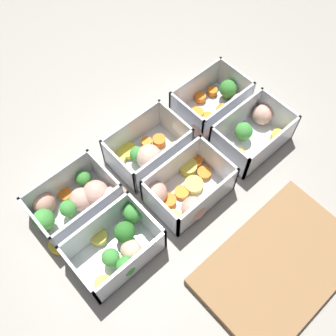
% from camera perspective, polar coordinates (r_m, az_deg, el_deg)
% --- Properties ---
extents(ground_plane, '(4.00, 4.00, 0.00)m').
position_cam_1_polar(ground_plane, '(0.77, 0.00, -0.96)').
color(ground_plane, gray).
extents(container_near_left, '(0.17, 0.12, 0.07)m').
position_cam_1_polar(container_near_left, '(0.85, 6.70, 8.98)').
color(container_near_left, silver).
rests_on(container_near_left, ground_plane).
extents(container_near_center, '(0.15, 0.11, 0.07)m').
position_cam_1_polar(container_near_center, '(0.77, -2.98, 2.41)').
color(container_near_center, silver).
rests_on(container_near_center, ground_plane).
extents(container_near_right, '(0.18, 0.13, 0.07)m').
position_cam_1_polar(container_near_right, '(0.74, -12.88, -4.77)').
color(container_near_right, silver).
rests_on(container_near_right, ground_plane).
extents(container_far_left, '(0.17, 0.10, 0.07)m').
position_cam_1_polar(container_far_left, '(0.82, 12.13, 5.13)').
color(container_far_left, silver).
rests_on(container_far_left, ground_plane).
extents(container_far_center, '(0.16, 0.13, 0.07)m').
position_cam_1_polar(container_far_center, '(0.73, 2.24, -3.40)').
color(container_far_center, silver).
rests_on(container_far_center, ground_plane).
extents(container_far_right, '(0.16, 0.12, 0.07)m').
position_cam_1_polar(container_far_right, '(0.69, -7.03, -11.04)').
color(container_far_right, silver).
rests_on(container_far_right, ground_plane).
extents(cutting_board, '(0.28, 0.18, 0.02)m').
position_cam_1_polar(cutting_board, '(0.72, 15.81, -13.39)').
color(cutting_board, olive).
rests_on(cutting_board, ground_plane).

